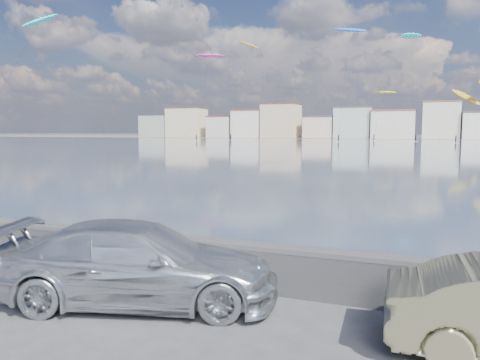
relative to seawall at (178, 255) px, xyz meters
name	(u,v)px	position (x,y,z in m)	size (l,w,h in m)	color
ground	(102,327)	(0.00, -2.70, -0.58)	(700.00, 700.00, 0.00)	#333335
bay_water	(396,147)	(0.00, 88.80, -0.58)	(500.00, 177.00, 0.00)	#2D3A4F
far_shore_strip	(410,138)	(0.00, 197.30, -0.57)	(500.00, 60.00, 0.00)	#4C473D
seawall	(178,255)	(0.00, 0.00, 0.00)	(400.00, 0.36, 1.08)	#28282B
far_buildings	(413,123)	(1.31, 183.30, 5.44)	(240.79, 13.26, 14.60)	gray
car_silver	(139,263)	(-0.05, -1.46, 0.21)	(2.22, 5.45, 1.58)	silver
kitesurfer_4	(385,93)	(-7.31, 153.82, 14.89)	(8.20, 15.41, 16.52)	yellow
kitesurfer_5	(411,37)	(0.46, 143.75, 30.61)	(8.09, 12.74, 32.84)	#19BFBF
kitesurfer_7	(209,57)	(-61.69, 133.48, 26.82)	(10.20, 18.18, 28.39)	#E5338C
kitesurfer_13	(350,31)	(-15.89, 131.26, 31.15)	(10.24, 9.50, 33.58)	blue
kitesurfer_16	(39,22)	(-74.51, 73.23, 26.38)	(6.07, 20.63, 29.88)	#19BFBF
kitesurfer_17	(249,47)	(-53.66, 150.12, 32.15)	(7.33, 19.17, 35.01)	#BF8C19
kitesurfer_18	(466,98)	(15.63, 135.71, 11.69)	(8.90, 14.55, 15.58)	#BF8C19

